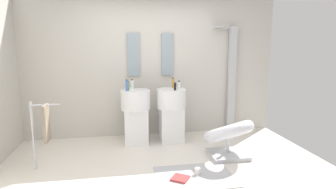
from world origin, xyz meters
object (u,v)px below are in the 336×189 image
(pedestal_sink_right, at_px, (171,112))
(soap_bottle_blue, at_px, (127,85))
(pedestal_sink_left, at_px, (136,114))
(magazine_red, at_px, (180,178))
(soap_bottle_black, at_px, (175,87))
(coffee_mug, at_px, (198,171))
(soap_bottle_green, at_px, (128,86))
(towel_rack, at_px, (44,125))
(soap_bottle_white, at_px, (132,84))
(soap_bottle_amber, at_px, (173,83))
(shower_column, at_px, (231,77))
(lounge_chair, at_px, (228,135))
(soap_bottle_clear, at_px, (179,86))

(pedestal_sink_right, bearing_deg, soap_bottle_blue, -175.88)
(pedestal_sink_left, distance_m, magazine_red, 1.63)
(soap_bottle_blue, bearing_deg, soap_bottle_black, -4.50)
(coffee_mug, distance_m, soap_bottle_blue, 1.86)
(soap_bottle_black, bearing_deg, pedestal_sink_left, 169.84)
(soap_bottle_blue, height_order, soap_bottle_green, soap_bottle_blue)
(magazine_red, height_order, coffee_mug, coffee_mug)
(towel_rack, xyz_separation_m, soap_bottle_green, (1.15, 0.84, 0.38))
(towel_rack, xyz_separation_m, soap_bottle_black, (1.94, 0.73, 0.37))
(soap_bottle_white, xyz_separation_m, soap_bottle_black, (0.72, -0.24, -0.02))
(soap_bottle_amber, xyz_separation_m, soap_bottle_green, (-0.81, -0.18, -0.01))
(magazine_red, bearing_deg, shower_column, 86.40)
(pedestal_sink_right, distance_m, lounge_chair, 1.14)
(shower_column, xyz_separation_m, soap_bottle_clear, (-1.14, -0.49, -0.07))
(magazine_red, distance_m, soap_bottle_amber, 1.94)
(soap_bottle_white, xyz_separation_m, soap_bottle_green, (-0.08, -0.13, -0.01))
(soap_bottle_black, xyz_separation_m, soap_bottle_green, (-0.79, 0.11, 0.01))
(towel_rack, distance_m, magazine_red, 1.95)
(soap_bottle_black, bearing_deg, soap_bottle_clear, 1.71)
(soap_bottle_amber, bearing_deg, magazine_red, -97.47)
(pedestal_sink_right, relative_size, lounge_chair, 0.97)
(coffee_mug, xyz_separation_m, soap_bottle_green, (-0.85, 1.38, 0.96))
(shower_column, distance_m, soap_bottle_blue, 2.06)
(soap_bottle_clear, bearing_deg, soap_bottle_black, -178.29)
(towel_rack, xyz_separation_m, soap_bottle_clear, (2.01, 0.74, 0.38))
(shower_column, xyz_separation_m, lounge_chair, (-0.52, -1.24, -0.73))
(shower_column, height_order, soap_bottle_black, shower_column)
(magazine_red, relative_size, soap_bottle_white, 1.16)
(pedestal_sink_right, height_order, soap_bottle_green, soap_bottle_green)
(soap_bottle_blue, xyz_separation_m, soap_bottle_clear, (0.88, -0.06, -0.02))
(magazine_red, height_order, soap_bottle_black, soap_bottle_black)
(soap_bottle_blue, bearing_deg, magazine_red, -66.61)
(pedestal_sink_left, relative_size, soap_bottle_blue, 5.32)
(pedestal_sink_left, relative_size, soap_bottle_white, 5.96)
(pedestal_sink_right, relative_size, shower_column, 0.51)
(magazine_red, bearing_deg, towel_rack, -166.24)
(soap_bottle_white, height_order, soap_bottle_clear, soap_bottle_white)
(shower_column, distance_m, soap_bottle_clear, 1.24)
(magazine_red, height_order, soap_bottle_amber, soap_bottle_amber)
(soap_bottle_blue, bearing_deg, towel_rack, -144.74)
(soap_bottle_black, xyz_separation_m, soap_bottle_amber, (0.02, 0.29, 0.03))
(pedestal_sink_right, xyz_separation_m, soap_bottle_clear, (0.11, -0.12, 0.49))
(towel_rack, relative_size, soap_bottle_green, 5.87)
(lounge_chair, bearing_deg, soap_bottle_black, 132.48)
(coffee_mug, xyz_separation_m, soap_bottle_amber, (-0.04, 1.55, 0.97))
(pedestal_sink_left, distance_m, soap_bottle_amber, 0.87)
(soap_bottle_clear, bearing_deg, soap_bottle_white, 163.00)
(shower_column, height_order, magazine_red, shower_column)
(pedestal_sink_left, bearing_deg, pedestal_sink_right, 0.00)
(towel_rack, relative_size, soap_bottle_clear, 5.86)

